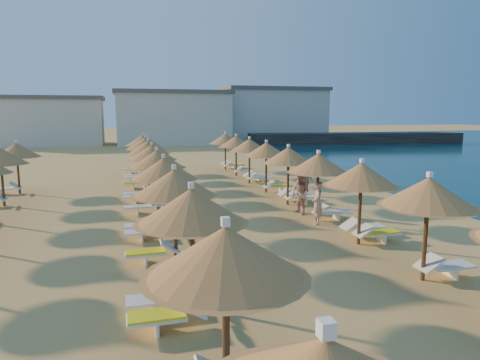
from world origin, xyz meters
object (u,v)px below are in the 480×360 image
object	(u,v)px
jetty	(355,138)
beachgoer_c	(305,181)
parasol_row_east	(318,164)
beachgoer_a	(317,203)
beachgoer_b	(300,193)
parasol_row_west	(164,170)

from	to	relation	value
jetty	beachgoer_c	distance (m)	39.70
jetty	beachgoer_c	size ratio (longest dim) A/B	18.39
parasol_row_east	beachgoer_a	distance (m)	1.58
beachgoer_b	beachgoer_c	world-z (taller)	beachgoer_b
beachgoer_b	beachgoer_c	bearing A→B (deg)	138.59
parasol_row_west	beachgoer_c	xyz separation A→B (m)	(7.90, 5.02, -1.55)
jetty	parasol_row_west	distance (m)	48.45
parasol_row_west	beachgoer_a	world-z (taller)	parasol_row_west
beachgoer_c	jetty	bearing A→B (deg)	115.58
parasol_row_east	jetty	bearing A→B (deg)	57.81
jetty	parasol_row_east	xyz separation A→B (m)	(-23.88, -37.93, 1.61)
jetty	beachgoer_a	world-z (taller)	beachgoer_a
parasol_row_west	beachgoer_b	world-z (taller)	parasol_row_west
beachgoer_a	parasol_row_west	bearing A→B (deg)	-76.76
beachgoer_b	parasol_row_east	bearing A→B (deg)	-4.70
jetty	parasol_row_west	bearing A→B (deg)	-120.37
beachgoer_a	beachgoer_c	world-z (taller)	beachgoer_a
jetty	parasol_row_east	size ratio (longest dim) A/B	0.85
parasol_row_west	beachgoer_c	world-z (taller)	parasol_row_west
parasol_row_west	beachgoer_a	size ratio (longest dim) A/B	20.48
parasol_row_east	beachgoer_c	xyz separation A→B (m)	(1.69, 5.02, -1.55)
beachgoer_b	beachgoer_c	size ratio (longest dim) A/B	1.14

